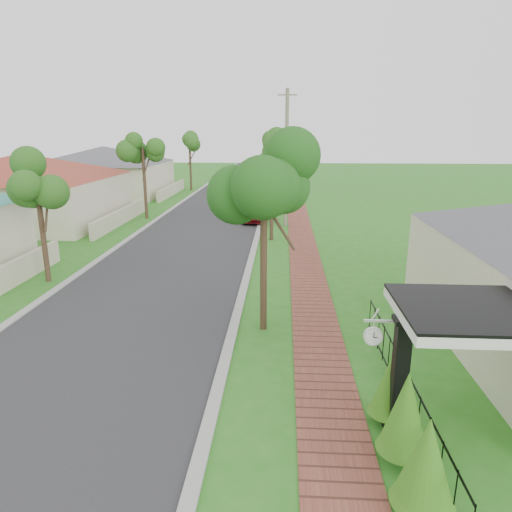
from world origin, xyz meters
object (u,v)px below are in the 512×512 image
(utility_pole, at_px, (286,159))
(station_clock, at_px, (374,335))
(near_tree, at_px, (264,181))
(parked_car_red, at_px, (258,211))
(porch_post, at_px, (399,382))
(parked_car_white, at_px, (242,203))

(utility_pole, relative_size, station_clock, 12.77)
(station_clock, bearing_deg, near_tree, 119.01)
(parked_car_red, bearing_deg, porch_post, -70.84)
(parked_car_red, relative_size, station_clock, 6.14)
(porch_post, bearing_deg, utility_pole, 96.12)
(utility_pole, distance_m, station_clock, 20.81)
(porch_post, relative_size, parked_car_red, 0.62)
(porch_post, xyz_separation_m, station_clock, (-0.49, 0.40, 0.83))
(parked_car_white, relative_size, station_clock, 6.19)
(near_tree, bearing_deg, utility_pole, 87.46)
(parked_car_red, distance_m, utility_pole, 4.36)
(parked_car_red, distance_m, parked_car_white, 3.96)
(porch_post, bearing_deg, parked_car_red, 100.44)
(station_clock, bearing_deg, utility_pole, 94.88)
(porch_post, distance_m, parked_car_white, 26.82)
(parked_car_white, bearing_deg, porch_post, -67.12)
(near_tree, height_order, utility_pole, utility_pole)
(near_tree, bearing_deg, porch_post, -58.62)
(porch_post, height_order, parked_car_white, porch_post)
(station_clock, bearing_deg, parked_car_red, 99.39)
(parked_car_red, xyz_separation_m, station_clock, (3.66, -22.13, 1.25))
(parked_car_red, relative_size, near_tree, 0.71)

